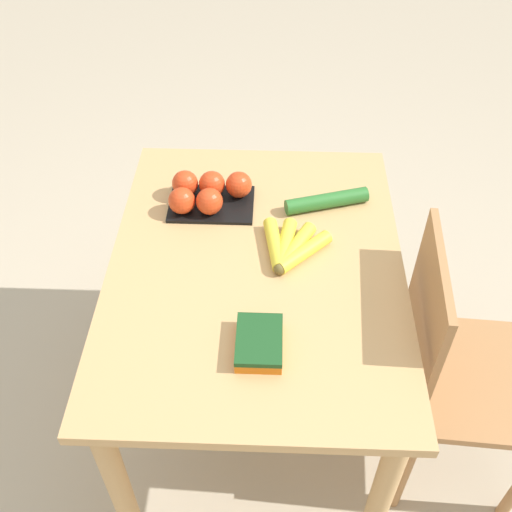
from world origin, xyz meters
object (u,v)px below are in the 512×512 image
(cucumber_near, at_px, (327,201))
(carrot_bag, at_px, (259,342))
(chair, at_px, (454,371))
(tomato_pack, at_px, (206,193))
(banana_bunch, at_px, (289,248))

(cucumber_near, bearing_deg, carrot_bag, -19.23)
(cucumber_near, bearing_deg, chair, 43.58)
(tomato_pack, xyz_separation_m, cucumber_near, (-0.00, 0.36, -0.02))
(banana_bunch, relative_size, carrot_bag, 1.35)
(tomato_pack, relative_size, cucumber_near, 0.99)
(chair, xyz_separation_m, cucumber_near, (-0.39, -0.37, 0.29))
(banana_bunch, bearing_deg, tomato_pack, -129.27)
(tomato_pack, bearing_deg, banana_bunch, 50.73)
(tomato_pack, height_order, cucumber_near, tomato_pack)
(tomato_pack, relative_size, carrot_bag, 1.68)
(chair, xyz_separation_m, carrot_bag, (0.14, -0.55, 0.30))
(chair, relative_size, cucumber_near, 3.63)
(chair, bearing_deg, tomato_pack, 65.73)
(carrot_bag, bearing_deg, banana_bunch, 167.46)
(chair, xyz_separation_m, banana_bunch, (-0.19, -0.48, 0.29))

